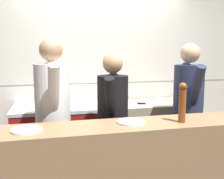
{
  "coord_description": "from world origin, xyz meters",
  "views": [
    {
      "loc": [
        -0.73,
        -2.44,
        1.59
      ],
      "look_at": [
        -0.0,
        0.55,
        1.15
      ],
      "focal_mm": 42.0,
      "sensor_mm": 36.0,
      "label": 1
    }
  ],
  "objects_px": {
    "plated_dish_main": "(27,130)",
    "pepper_mill": "(182,102)",
    "oven_range": "(61,140)",
    "plated_dish_appetiser": "(131,122)",
    "chef_sous": "(113,120)",
    "chef_head_cook": "(53,115)",
    "chef_line": "(188,108)",
    "stock_pot": "(51,98)",
    "chefs_knife": "(148,104)",
    "mixing_bowl_steel": "(159,99)"
  },
  "relations": [
    {
      "from": "pepper_mill",
      "to": "chef_line",
      "type": "relative_size",
      "value": 0.21
    },
    {
      "from": "plated_dish_main",
      "to": "chef_sous",
      "type": "bearing_deg",
      "value": 32.23
    },
    {
      "from": "stock_pot",
      "to": "oven_range",
      "type": "bearing_deg",
      "value": -28.24
    },
    {
      "from": "chef_head_cook",
      "to": "chefs_knife",
      "type": "bearing_deg",
      "value": 21.06
    },
    {
      "from": "stock_pot",
      "to": "plated_dish_appetiser",
      "type": "distance_m",
      "value": 1.43
    },
    {
      "from": "oven_range",
      "to": "plated_dish_main",
      "type": "distance_m",
      "value": 1.38
    },
    {
      "from": "plated_dish_main",
      "to": "pepper_mill",
      "type": "distance_m",
      "value": 1.32
    },
    {
      "from": "chef_head_cook",
      "to": "chef_sous",
      "type": "bearing_deg",
      "value": -8.7
    },
    {
      "from": "chef_sous",
      "to": "chef_line",
      "type": "xyz_separation_m",
      "value": [
        0.93,
        0.09,
        0.06
      ]
    },
    {
      "from": "pepper_mill",
      "to": "chef_line",
      "type": "xyz_separation_m",
      "value": [
        0.44,
        0.66,
        -0.22
      ]
    },
    {
      "from": "stock_pot",
      "to": "plated_dish_appetiser",
      "type": "xyz_separation_m",
      "value": [
        0.67,
        -1.27,
        -0.02
      ]
    },
    {
      "from": "plated_dish_appetiser",
      "to": "chef_head_cook",
      "type": "height_order",
      "value": "chef_head_cook"
    },
    {
      "from": "pepper_mill",
      "to": "chef_sous",
      "type": "xyz_separation_m",
      "value": [
        -0.49,
        0.57,
        -0.28
      ]
    },
    {
      "from": "plated_dish_main",
      "to": "pepper_mill",
      "type": "relative_size",
      "value": 0.68
    },
    {
      "from": "mixing_bowl_steel",
      "to": "chef_line",
      "type": "bearing_deg",
      "value": -82.38
    },
    {
      "from": "mixing_bowl_steel",
      "to": "chef_head_cook",
      "type": "distance_m",
      "value": 1.6
    },
    {
      "from": "stock_pot",
      "to": "chef_head_cook",
      "type": "relative_size",
      "value": 0.17
    },
    {
      "from": "mixing_bowl_steel",
      "to": "chefs_knife",
      "type": "distance_m",
      "value": 0.24
    },
    {
      "from": "chefs_knife",
      "to": "plated_dish_main",
      "type": "distance_m",
      "value": 1.85
    },
    {
      "from": "chefs_knife",
      "to": "chef_sous",
      "type": "distance_m",
      "value": 0.89
    },
    {
      "from": "plated_dish_main",
      "to": "chef_sous",
      "type": "xyz_separation_m",
      "value": [
        0.82,
        0.52,
        -0.11
      ]
    },
    {
      "from": "stock_pot",
      "to": "chef_head_cook",
      "type": "height_order",
      "value": "chef_head_cook"
    },
    {
      "from": "chef_sous",
      "to": "plated_dish_main",
      "type": "bearing_deg",
      "value": -128.04
    },
    {
      "from": "mixing_bowl_steel",
      "to": "plated_dish_main",
      "type": "distance_m",
      "value": 2.09
    },
    {
      "from": "chefs_knife",
      "to": "chef_head_cook",
      "type": "height_order",
      "value": "chef_head_cook"
    },
    {
      "from": "chef_sous",
      "to": "chef_line",
      "type": "relative_size",
      "value": 0.93
    },
    {
      "from": "mixing_bowl_steel",
      "to": "pepper_mill",
      "type": "xyz_separation_m",
      "value": [
        -0.35,
        -1.31,
        0.22
      ]
    },
    {
      "from": "oven_range",
      "to": "plated_dish_appetiser",
      "type": "bearing_deg",
      "value": -65.13
    },
    {
      "from": "oven_range",
      "to": "chefs_knife",
      "type": "xyz_separation_m",
      "value": [
        1.15,
        -0.1,
        0.45
      ]
    },
    {
      "from": "pepper_mill",
      "to": "chef_head_cook",
      "type": "relative_size",
      "value": 0.2
    },
    {
      "from": "oven_range",
      "to": "stock_pot",
      "type": "distance_m",
      "value": 0.56
    },
    {
      "from": "oven_range",
      "to": "chef_head_cook",
      "type": "height_order",
      "value": "chef_head_cook"
    },
    {
      "from": "plated_dish_appetiser",
      "to": "pepper_mill",
      "type": "xyz_separation_m",
      "value": [
        0.44,
        -0.08,
        0.18
      ]
    },
    {
      "from": "stock_pot",
      "to": "pepper_mill",
      "type": "xyz_separation_m",
      "value": [
        1.11,
        -1.35,
        0.16
      ]
    },
    {
      "from": "mixing_bowl_steel",
      "to": "pepper_mill",
      "type": "height_order",
      "value": "pepper_mill"
    },
    {
      "from": "mixing_bowl_steel",
      "to": "pepper_mill",
      "type": "bearing_deg",
      "value": -105.18
    },
    {
      "from": "pepper_mill",
      "to": "chef_line",
      "type": "height_order",
      "value": "chef_line"
    },
    {
      "from": "pepper_mill",
      "to": "chef_sous",
      "type": "bearing_deg",
      "value": 130.63
    },
    {
      "from": "oven_range",
      "to": "chef_sous",
      "type": "xyz_separation_m",
      "value": [
        0.51,
        -0.72,
        0.42
      ]
    },
    {
      "from": "plated_dish_main",
      "to": "pepper_mill",
      "type": "bearing_deg",
      "value": -2.18
    },
    {
      "from": "chefs_knife",
      "to": "plated_dish_appetiser",
      "type": "bearing_deg",
      "value": -118.06
    },
    {
      "from": "oven_range",
      "to": "chefs_knife",
      "type": "bearing_deg",
      "value": -5.1
    },
    {
      "from": "oven_range",
      "to": "chef_line",
      "type": "distance_m",
      "value": 1.65
    },
    {
      "from": "chef_sous",
      "to": "pepper_mill",
      "type": "bearing_deg",
      "value": -29.64
    },
    {
      "from": "oven_range",
      "to": "chef_head_cook",
      "type": "bearing_deg",
      "value": -98.36
    },
    {
      "from": "plated_dish_main",
      "to": "chefs_knife",
      "type": "bearing_deg",
      "value": 38.0
    },
    {
      "from": "chefs_knife",
      "to": "chef_line",
      "type": "bearing_deg",
      "value": -61.0
    },
    {
      "from": "chef_line",
      "to": "chefs_knife",
      "type": "bearing_deg",
      "value": 127.8
    },
    {
      "from": "chef_line",
      "to": "mixing_bowl_steel",
      "type": "bearing_deg",
      "value": 106.41
    },
    {
      "from": "chefs_knife",
      "to": "pepper_mill",
      "type": "height_order",
      "value": "pepper_mill"
    }
  ]
}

